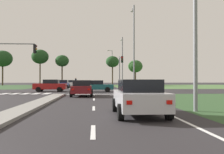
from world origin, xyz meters
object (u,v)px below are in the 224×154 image
treeline_fifth (135,66)px  car_silver_fifth (139,97)px  treeline_near (3,59)px  traffic_signal_near_left (7,58)px  car_blue_seventh (63,84)px  treeline_second (40,57)px  traffic_signal_far_right (120,66)px  treeline_third (62,61)px  street_lamp_near (193,10)px  car_white_near (70,83)px  street_lamp_third (122,60)px  car_teal_third (96,86)px  street_lamp_fourth (112,66)px  treeline_fourth (112,62)px  car_maroon_fourth (82,88)px  pedestrian_at_median (76,81)px  street_lamp_second (134,44)px  car_red_sixth (50,85)px

treeline_fifth → car_silver_fifth: bearing=-99.4°
treeline_near → traffic_signal_near_left: bearing=-69.6°
car_blue_seventh → treeline_second: 25.34m
traffic_signal_far_right → treeline_third: 31.37m
treeline_second → street_lamp_near: bearing=-70.9°
traffic_signal_far_right → car_white_near: bearing=115.2°
car_blue_seventh → traffic_signal_far_right: 13.28m
street_lamp_third → treeline_near: bearing=139.8°
car_teal_third → street_lamp_near: 20.80m
street_lamp_fourth → treeline_fourth: size_ratio=1.23×
car_maroon_fourth → pedestrian_at_median: pedestrian_at_median is taller
car_maroon_fourth → treeline_third: 44.57m
traffic_signal_near_left → treeline_second: treeline_second is taller
street_lamp_fourth → car_teal_third: bearing=-97.1°
traffic_signal_near_left → treeline_third: bearing=89.2°
car_silver_fifth → street_lamp_fourth: 58.44m
car_silver_fifth → car_blue_seventh: size_ratio=0.92×
car_teal_third → treeline_fifth: treeline_fifth is taller
traffic_signal_near_left → pedestrian_at_median: size_ratio=3.08×
car_blue_seventh → treeline_near: 30.00m
car_white_near → treeline_third: size_ratio=0.56×
street_lamp_second → pedestrian_at_median: (-8.28, 13.31, -4.79)m
street_lamp_second → street_lamp_third: bearing=90.0°
street_lamp_fourth → treeline_second: size_ratio=0.99×
street_lamp_third → treeline_near: treeline_near is taller
car_teal_third → car_red_sixth: size_ratio=1.03×
pedestrian_at_median → car_white_near: bearing=-174.5°
car_red_sixth → treeline_third: treeline_third is taller
pedestrian_at_median → treeline_second: bearing=-159.2°
traffic_signal_near_left → street_lamp_second: 14.93m
traffic_signal_far_right → street_lamp_fourth: (0.77, 30.42, 1.78)m
car_silver_fifth → treeline_third: (-10.61, 56.28, 5.79)m
treeline_fourth → treeline_fifth: treeline_fourth is taller
car_silver_fifth → traffic_signal_far_right: (2.14, 27.77, 2.85)m
car_white_near → pedestrian_at_median: bearing=99.5°
traffic_signal_near_left → street_lamp_third: (14.21, 17.00, 1.24)m
street_lamp_near → treeline_second: 60.83m
treeline_near → treeline_second: bearing=2.1°
pedestrian_at_median → treeline_near: size_ratio=0.19×
car_red_sixth → street_lamp_fourth: 37.88m
traffic_signal_near_left → treeline_second: bearing=97.7°
street_lamp_third → street_lamp_fourth: (-0.12, 25.12, 0.29)m
traffic_signal_far_right → treeline_third: treeline_third is taller
street_lamp_near → car_red_sixth: bearing=117.0°
treeline_fourth → street_lamp_third: bearing=-89.8°
car_white_near → car_blue_seventh: (0.13, -12.86, 0.02)m
car_red_sixth → street_lamp_near: 23.77m
traffic_signal_near_left → car_teal_third: bearing=27.9°
car_maroon_fourth → treeline_near: treeline_near is taller
street_lamp_fourth → pedestrian_at_median: street_lamp_fourth is taller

